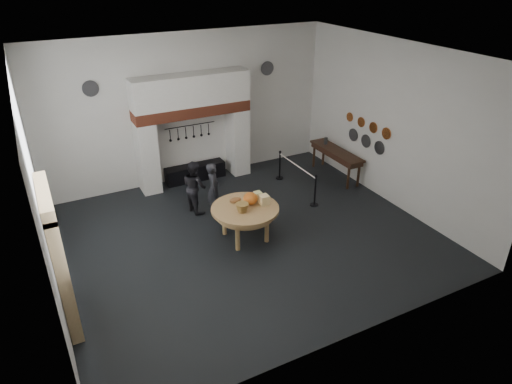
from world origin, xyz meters
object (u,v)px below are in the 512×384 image
side_table (336,151)px  work_table (245,209)px  barrier_post_far (280,166)px  visitor_far (195,187)px  barrier_post_near (315,191)px  iron_range (195,172)px  visitor_near (214,189)px

side_table → work_table: bearing=-154.9°
work_table → side_table: size_ratio=0.76×
side_table → barrier_post_far: same height
visitor_far → barrier_post_near: bearing=-124.5°
iron_range → visitor_near: bearing=-97.3°
visitor_near → barrier_post_near: (2.71, -0.89, -0.31)m
visitor_near → side_table: bearing=-62.3°
side_table → barrier_post_near: size_ratio=2.44×
visitor_near → barrier_post_far: 2.95m
work_table → visitor_far: visitor_far is taller
barrier_post_near → barrier_post_far: bearing=90.0°
visitor_near → visitor_far: bearing=66.7°
barrier_post_near → side_table: bearing=38.7°
visitor_near → barrier_post_far: visitor_near is taller
barrier_post_near → work_table: bearing=-166.3°
visitor_near → barrier_post_near: visitor_near is taller
visitor_near → barrier_post_far: bearing=-46.0°
side_table → visitor_near: bearing=-174.0°
iron_range → barrier_post_near: (2.42, -3.17, 0.20)m
work_table → side_table: 4.61m
work_table → barrier_post_near: bearing=13.7°
work_table → barrier_post_near: 2.60m
barrier_post_near → barrier_post_far: size_ratio=1.00×
side_table → visitor_far: bearing=-179.3°
iron_range → work_table: 3.83m
iron_range → barrier_post_far: (2.42, -1.17, 0.20)m
visitor_near → iron_range: bearing=14.4°
work_table → barrier_post_far: barrier_post_far is taller
iron_range → visitor_far: bearing=-110.2°
visitor_far → side_table: size_ratio=0.68×
barrier_post_near → barrier_post_far: (0.00, 2.00, 0.00)m
visitor_near → barrier_post_near: size_ratio=1.68×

